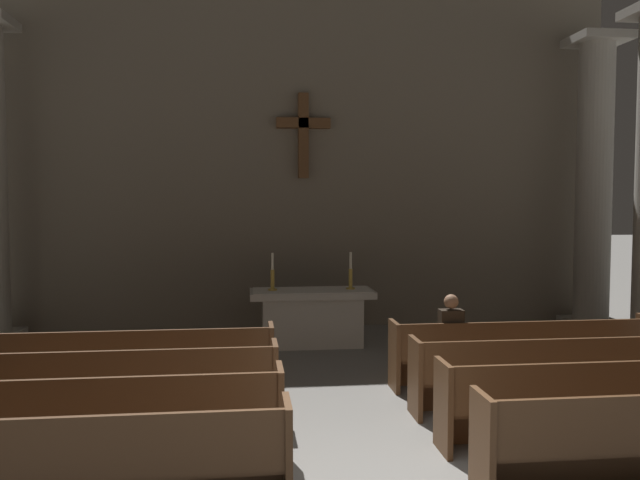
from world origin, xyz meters
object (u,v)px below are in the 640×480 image
at_px(pew_left_row_4, 129,364).
at_px(pew_right_row_4, 524,352).
at_px(pew_right_row_2, 613,401).
at_px(lone_worshipper, 449,338).
at_px(pew_left_row_3, 111,388).
at_px(column_right_fourth, 594,188).
at_px(pew_left_row_1, 54,468).
at_px(pew_right_row_3, 563,373).
at_px(altar, 312,316).
at_px(pew_left_row_2, 88,421).
at_px(candlestick_right, 351,277).
at_px(candlestick_left, 272,278).

relative_size(pew_left_row_4, pew_right_row_4, 1.00).
height_order(pew_right_row_2, lone_worshipper, lone_worshipper).
height_order(pew_left_row_3, lone_worshipper, lone_worshipper).
bearing_deg(column_right_fourth, pew_left_row_1, -140.49).
relative_size(pew_right_row_2, pew_right_row_3, 1.00).
bearing_deg(altar, pew_right_row_3, -55.55).
bearing_deg(pew_right_row_3, altar, 124.45).
bearing_deg(pew_right_row_4, pew_left_row_3, -168.55).
bearing_deg(pew_left_row_2, lone_worshipper, 27.28).
relative_size(altar, candlestick_right, 3.31).
bearing_deg(altar, column_right_fourth, 8.65).
distance_m(column_right_fourth, lone_worshipper, 5.97).
bearing_deg(lone_worshipper, column_right_fourth, 41.42).
height_order(pew_left_row_2, candlestick_right, candlestick_right).
bearing_deg(lone_worshipper, pew_right_row_3, -46.36).
bearing_deg(pew_right_row_4, column_right_fourth, 50.25).
bearing_deg(pew_left_row_3, lone_worshipper, 14.70).
xyz_separation_m(altar, candlestick_left, (-0.70, -0.00, 0.69)).
xyz_separation_m(pew_right_row_3, pew_right_row_4, (0.00, 1.09, 0.00)).
bearing_deg(altar, pew_right_row_2, -61.78).
distance_m(pew_left_row_1, column_right_fourth, 11.26).
height_order(pew_right_row_3, altar, altar).
relative_size(pew_left_row_2, pew_right_row_3, 1.00).
distance_m(pew_left_row_3, candlestick_left, 4.47).
bearing_deg(pew_left_row_4, pew_right_row_2, -22.06).
xyz_separation_m(column_right_fourth, candlestick_right, (-5.09, -0.88, -1.63)).
height_order(pew_right_row_4, altar, altar).
relative_size(pew_left_row_1, pew_right_row_3, 1.00).
xyz_separation_m(candlestick_right, lone_worshipper, (0.92, -2.80, -0.53)).
relative_size(pew_right_row_2, candlestick_left, 5.67).
bearing_deg(pew_left_row_2, pew_left_row_4, 90.00).
height_order(pew_right_row_2, candlestick_left, candlestick_left).
distance_m(candlestick_left, lone_worshipper, 3.67).
relative_size(column_right_fourth, altar, 2.67).
xyz_separation_m(altar, candlestick_right, (0.70, -0.00, 0.69)).
relative_size(pew_left_row_3, pew_right_row_2, 1.00).
xyz_separation_m(pew_left_row_1, column_right_fourth, (8.49, 7.00, 2.37)).
xyz_separation_m(pew_left_row_2, candlestick_left, (2.00, 5.03, 0.74)).
xyz_separation_m(pew_left_row_1, pew_left_row_3, (0.00, 2.19, 0.00)).
bearing_deg(pew_right_row_2, altar, 118.22).
bearing_deg(lone_worshipper, altar, 120.01).
bearing_deg(candlestick_right, pew_left_row_3, -130.82).
height_order(pew_left_row_1, column_right_fourth, column_right_fourth).
bearing_deg(pew_left_row_2, pew_right_row_4, 22.06).
height_order(pew_right_row_4, candlestick_right, candlestick_right).
relative_size(pew_left_row_3, candlestick_right, 5.67).
relative_size(pew_left_row_2, pew_right_row_2, 1.00).
bearing_deg(altar, pew_right_row_4, -46.47).
distance_m(pew_left_row_2, altar, 5.70).
bearing_deg(pew_left_row_1, altar, 66.21).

